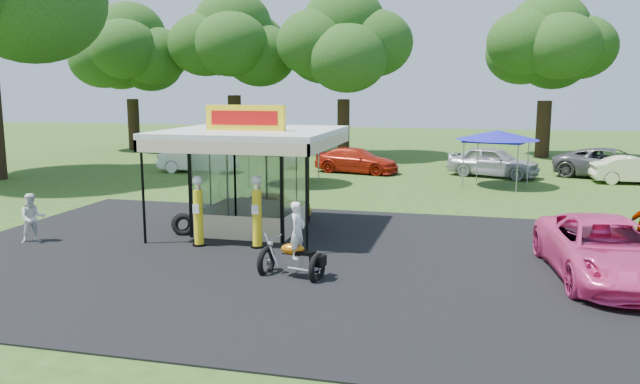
# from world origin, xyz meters

# --- Properties ---
(ground) EXTENTS (120.00, 120.00, 0.00)m
(ground) POSITION_xyz_m (0.00, 0.00, 0.00)
(ground) COLOR #2B4E18
(ground) RESTS_ON ground
(asphalt_apron) EXTENTS (20.00, 14.00, 0.04)m
(asphalt_apron) POSITION_xyz_m (0.00, 2.00, 0.02)
(asphalt_apron) COLOR black
(asphalt_apron) RESTS_ON ground
(gas_station_kiosk) EXTENTS (5.40, 5.40, 4.18)m
(gas_station_kiosk) POSITION_xyz_m (-2.00, 4.99, 1.78)
(gas_station_kiosk) COLOR white
(gas_station_kiosk) RESTS_ON ground
(gas_pump_left) EXTENTS (0.40, 0.40, 2.16)m
(gas_pump_left) POSITION_xyz_m (-2.84, 2.59, 1.03)
(gas_pump_left) COLOR black
(gas_pump_left) RESTS_ON ground
(gas_pump_right) EXTENTS (0.41, 0.41, 2.21)m
(gas_pump_right) POSITION_xyz_m (-1.06, 2.80, 1.06)
(gas_pump_right) COLOR black
(gas_pump_right) RESTS_ON ground
(motorcycle) EXTENTS (1.78, 1.08, 2.03)m
(motorcycle) POSITION_xyz_m (0.84, 0.27, 0.79)
(motorcycle) COLOR black
(motorcycle) RESTS_ON ground
(spare_tires) EXTENTS (0.90, 0.64, 0.74)m
(spare_tires) POSITION_xyz_m (-3.96, 3.82, 0.36)
(spare_tires) COLOR black
(spare_tires) RESTS_ON ground
(kiosk_car) EXTENTS (2.82, 1.13, 0.96)m
(kiosk_car) POSITION_xyz_m (-2.00, 7.20, 0.48)
(kiosk_car) COLOR yellow
(kiosk_car) RESTS_ON ground
(pink_sedan) EXTENTS (3.16, 5.78, 1.53)m
(pink_sedan) POSITION_xyz_m (8.34, 1.98, 0.77)
(pink_sedan) COLOR #F24191
(pink_sedan) RESTS_ON ground
(spectator_west) EXTENTS (0.94, 0.94, 1.54)m
(spectator_west) POSITION_xyz_m (-8.00, 1.83, 0.77)
(spectator_west) COLOR white
(spectator_west) RESTS_ON ground
(bg_car_a) EXTENTS (4.52, 1.85, 1.46)m
(bg_car_a) POSITION_xyz_m (-9.96, 18.04, 0.73)
(bg_car_a) COLOR white
(bg_car_a) RESTS_ON ground
(bg_car_b) EXTENTS (5.08, 2.90, 1.39)m
(bg_car_b) POSITION_xyz_m (-1.26, 19.94, 0.69)
(bg_car_b) COLOR red
(bg_car_b) RESTS_ON ground
(bg_car_c) EXTENTS (5.14, 3.43, 1.63)m
(bg_car_c) POSITION_xyz_m (6.11, 20.12, 0.81)
(bg_car_c) COLOR #B0B1B5
(bg_car_c) RESTS_ON ground
(bg_car_d) EXTENTS (6.25, 4.50, 1.58)m
(bg_car_d) POSITION_xyz_m (12.14, 21.01, 0.79)
(bg_car_d) COLOR #535356
(bg_car_d) RESTS_ON ground
(bg_car_e) EXTENTS (4.18, 1.68, 1.35)m
(bg_car_e) POSITION_xyz_m (12.91, 19.27, 0.68)
(bg_car_e) COLOR #F7F5BD
(bg_car_e) RESTS_ON ground
(tent_west) EXTENTS (4.26, 4.26, 2.98)m
(tent_west) POSITION_xyz_m (-3.94, 14.97, 2.69)
(tent_west) COLOR gray
(tent_west) RESTS_ON ground
(tent_east) EXTENTS (3.89, 3.89, 2.72)m
(tent_east) POSITION_xyz_m (6.15, 16.77, 2.46)
(tent_east) COLOR gray
(tent_east) RESTS_ON ground
(oak_far_a) EXTENTS (9.12, 9.12, 10.81)m
(oak_far_a) POSITION_xyz_m (-20.36, 29.00, 6.88)
(oak_far_a) COLOR black
(oak_far_a) RESTS_ON ground
(oak_far_b) EXTENTS (9.65, 9.65, 11.51)m
(oak_far_b) POSITION_xyz_m (-12.42, 29.86, 7.35)
(oak_far_b) COLOR black
(oak_far_b) RESTS_ON ground
(oak_far_c) EXTENTS (9.45, 9.45, 11.14)m
(oak_far_c) POSITION_xyz_m (-3.66, 27.80, 7.07)
(oak_far_c) COLOR black
(oak_far_c) RESTS_ON ground
(oak_far_d) EXTENTS (8.97, 8.97, 10.68)m
(oak_far_d) POSITION_xyz_m (9.63, 30.78, 6.80)
(oak_far_d) COLOR black
(oak_far_d) RESTS_ON ground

